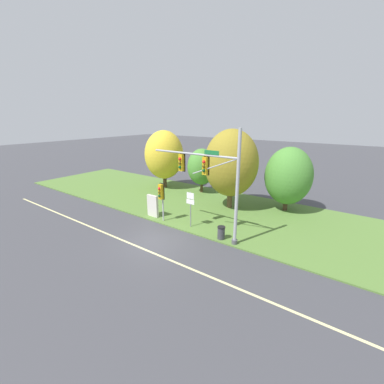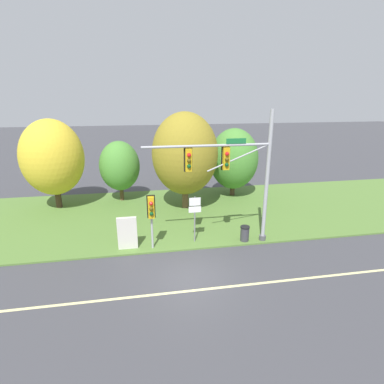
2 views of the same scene
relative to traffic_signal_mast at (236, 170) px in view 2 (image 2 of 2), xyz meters
The scene contains 12 objects.
ground_plane 6.19m from the traffic_signal_mast, 136.59° to the right, with size 160.00×160.00×0.00m, color #3D3D42.
lane_stripe 6.83m from the traffic_signal_mast, 126.67° to the right, with size 36.00×0.16×0.01m, color beige.
grass_verge 7.67m from the traffic_signal_mast, 119.27° to the left, with size 48.00×11.50×0.10m, color #517533.
traffic_signal_mast is the anchor object (origin of this frame).
pedestrian_signal_near_kerb 5.22m from the traffic_signal_mast, behind, with size 0.46×0.55×3.23m.
route_sign_post 3.47m from the traffic_signal_mast, 167.18° to the left, with size 0.73×0.08×2.84m.
tree_nearest_road 14.25m from the traffic_signal_mast, 145.32° to the left, with size 4.57×4.57×6.82m.
tree_left_of_mast 11.44m from the traffic_signal_mast, 127.53° to the left, with size 3.24×3.24×4.95m.
tree_behind_signpost 6.63m from the traffic_signal_mast, 106.76° to the left, with size 4.92×4.92×7.32m.
tree_mid_verge 9.14m from the traffic_signal_mast, 73.07° to the left, with size 4.13×4.13×5.82m.
info_kiosk 7.11m from the traffic_signal_mast, behind, with size 1.10×0.24×1.90m.
trash_bin 4.09m from the traffic_signal_mast, ahead, with size 0.56×0.56×0.93m.
Camera 2 is at (-2.16, -12.63, 8.50)m, focal length 28.00 mm.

